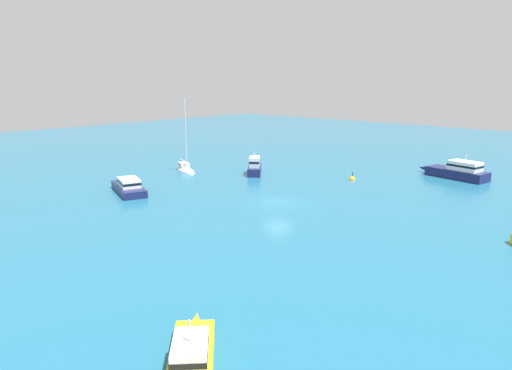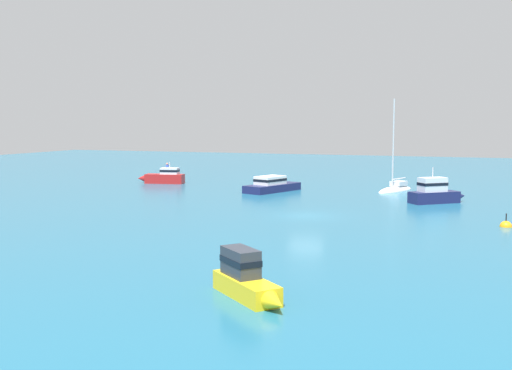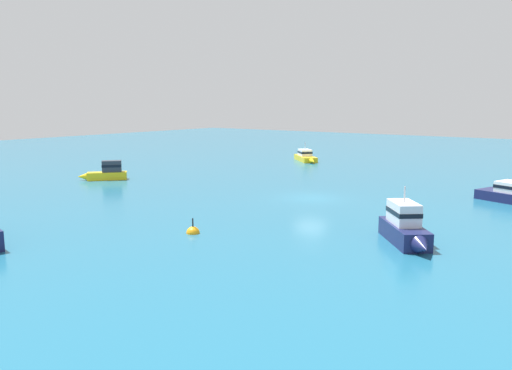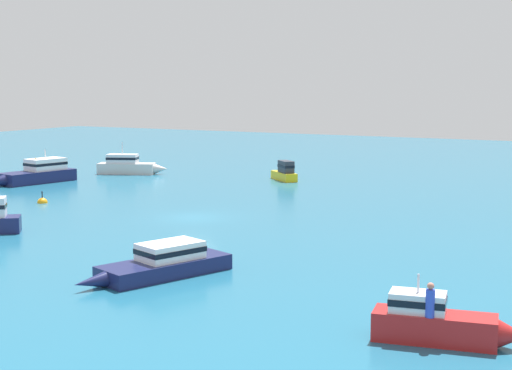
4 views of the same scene
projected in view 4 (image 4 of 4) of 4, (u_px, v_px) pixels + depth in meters
ground_plane at (193, 218)px, 51.24m from camera, size 160.00×160.00×0.00m
motor_cruiser at (129, 166)px, 75.64m from camera, size 4.00×6.86×3.09m
motor_cruiser_2 at (284, 172)px, 70.77m from camera, size 3.70×4.05×1.84m
launch at (37, 173)px, 68.98m from camera, size 8.58×3.77×2.95m
cabin_cruiser_1 at (440, 322)px, 26.55m from camera, size 2.13×5.34×2.37m
motor_cruiser_3 at (163, 263)px, 35.77m from camera, size 7.89×4.29×1.53m
channel_buoy at (42, 203)px, 57.48m from camera, size 0.77×0.77×1.26m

